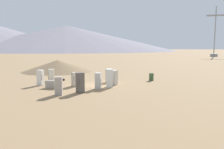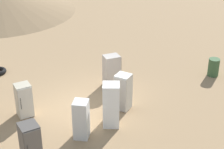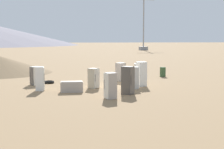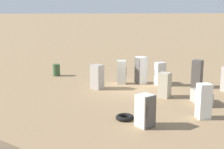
% 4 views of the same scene
% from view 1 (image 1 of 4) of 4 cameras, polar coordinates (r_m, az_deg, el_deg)
% --- Properties ---
extents(ground_plane, '(1000.00, 1000.00, 0.00)m').
position_cam_1_polar(ground_plane, '(23.90, -3.48, -2.74)').
color(ground_plane, '#937551').
extents(mountain_ridge_0, '(264.87, 264.87, 31.26)m').
position_cam_1_polar(mountain_ridge_0, '(281.63, -11.73, 9.27)').
color(mountain_ridge_0, gray).
rests_on(mountain_ridge_0, ground_plane).
extents(dirt_mound, '(11.88, 11.88, 1.93)m').
position_cam_1_polar(dirt_mound, '(38.54, -14.04, 2.24)').
color(dirt_mound, '#7F6647').
rests_on(dirt_mound, ground_plane).
extents(power_pylon_1, '(7.72, 2.65, 22.05)m').
position_cam_1_polar(power_pylon_1, '(108.19, 25.20, 7.87)').
color(power_pylon_1, gray).
rests_on(power_pylon_1, ground_plane).
extents(discarded_fridge_0, '(0.64, 0.63, 1.67)m').
position_cam_1_polar(discarded_fridge_0, '(24.77, -18.18, -0.78)').
color(discarded_fridge_0, white).
rests_on(discarded_fridge_0, ground_plane).
extents(discarded_fridge_1, '(0.88, 0.89, 1.46)m').
position_cam_1_polar(discarded_fridge_1, '(23.35, -9.66, -1.25)').
color(discarded_fridge_1, '#B2A88E').
rests_on(discarded_fridge_1, ground_plane).
extents(discarded_fridge_2, '(0.90, 0.91, 1.82)m').
position_cam_1_polar(discarded_fridge_2, '(19.88, -8.32, -2.15)').
color(discarded_fridge_2, '#4C4742').
rests_on(discarded_fridge_2, ground_plane).
extents(discarded_fridge_3, '(0.89, 0.89, 1.44)m').
position_cam_1_polar(discarded_fridge_3, '(27.58, -15.62, -0.16)').
color(discarded_fridge_3, beige).
rests_on(discarded_fridge_3, ground_plane).
extents(discarded_fridge_4, '(0.75, 0.71, 1.57)m').
position_cam_1_polar(discarded_fridge_4, '(19.30, -13.76, -2.92)').
color(discarded_fridge_4, '#A89E93').
rests_on(discarded_fridge_4, ground_plane).
extents(discarded_fridge_5, '(0.77, 0.78, 1.87)m').
position_cam_1_polar(discarded_fridge_5, '(22.38, -0.66, -0.97)').
color(discarded_fridge_5, white).
rests_on(discarded_fridge_5, ground_plane).
extents(discarded_fridge_6, '(0.60, 0.68, 1.58)m').
position_cam_1_polar(discarded_fridge_6, '(21.62, -3.65, -1.66)').
color(discarded_fridge_6, silver).
rests_on(discarded_fridge_6, ground_plane).
extents(discarded_fridge_7, '(1.55, 0.77, 0.73)m').
position_cam_1_polar(discarded_fridge_7, '(22.88, -15.03, -2.49)').
color(discarded_fridge_7, '#A89E93').
rests_on(discarded_fridge_7, ground_plane).
extents(discarded_fridge_8, '(0.76, 0.77, 1.63)m').
position_cam_1_polar(discarded_fridge_8, '(23.65, 0.54, -0.84)').
color(discarded_fridge_8, beige).
rests_on(discarded_fridge_8, ground_plane).
extents(discarded_fridge_9, '(0.96, 0.91, 1.58)m').
position_cam_1_polar(discarded_fridge_9, '(25.73, -0.68, -0.25)').
color(discarded_fridge_9, '#A89E93').
rests_on(discarded_fridge_9, ground_plane).
extents(scrap_tire, '(0.86, 0.86, 0.21)m').
position_cam_1_polar(scrap_tire, '(27.73, -13.06, -1.34)').
color(scrap_tire, black).
rests_on(scrap_tire, ground_plane).
extents(rusty_barrel, '(0.56, 0.56, 0.92)m').
position_cam_1_polar(rusty_barrel, '(27.39, 10.23, -0.61)').
color(rusty_barrel, '#385633').
rests_on(rusty_barrel, ground_plane).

